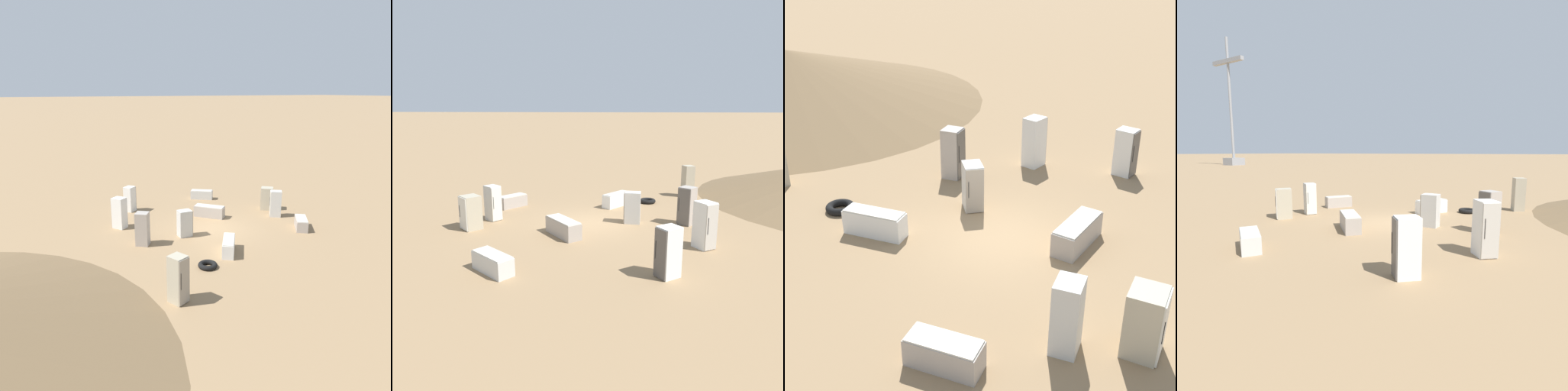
# 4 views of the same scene
# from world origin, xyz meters

# --- Properties ---
(ground_plane) EXTENTS (1000.00, 1000.00, 0.00)m
(ground_plane) POSITION_xyz_m (0.00, 0.00, 0.00)
(ground_plane) COLOR #937551
(discarded_fridge_0) EXTENTS (1.09, 1.09, 1.54)m
(discarded_fridge_0) POSITION_xyz_m (5.21, 1.73, 0.77)
(discarded_fridge_0) COLOR #B2A88E
(discarded_fridge_0) RESTS_ON ground_plane
(discarded_fridge_1) EXTENTS (0.91, 0.91, 1.79)m
(discarded_fridge_1) POSITION_xyz_m (-4.49, -0.48, 0.89)
(discarded_fridge_1) COLOR #A89E93
(discarded_fridge_1) RESTS_ON ground_plane
(discarded_fridge_2) EXTENTS (1.81, 1.87, 0.74)m
(discarded_fridge_2) POSITION_xyz_m (0.88, 2.03, 0.37)
(discarded_fridge_2) COLOR #A89E93
(discarded_fridge_2) RESTS_ON ground_plane
(discarded_fridge_3) EXTENTS (1.69, 1.45, 0.66)m
(discarded_fridge_3) POSITION_xyz_m (2.40, 6.04, 0.33)
(discarded_fridge_3) COLOR silver
(discarded_fridge_3) RESTS_ON ground_plane
(discarded_fridge_4) EXTENTS (0.79, 0.59, 1.50)m
(discarded_fridge_4) POSITION_xyz_m (-1.95, -0.32, 0.75)
(discarded_fridge_4) COLOR silver
(discarded_fridge_4) RESTS_ON ground_plane
(discarded_fridge_5) EXTENTS (0.90, 0.86, 1.71)m
(discarded_fridge_5) POSITION_xyz_m (4.77, 0.21, 0.85)
(discarded_fridge_5) COLOR silver
(discarded_fridge_5) RESTS_ON ground_plane
(discarded_fridge_6) EXTENTS (0.79, 0.84, 1.92)m
(discarded_fridge_6) POSITION_xyz_m (-5.11, -6.52, 0.96)
(discarded_fridge_6) COLOR #B2A88E
(discarded_fridge_6) RESTS_ON ground_plane
(discarded_fridge_7) EXTENTS (0.90, 0.88, 1.70)m
(discarded_fridge_7) POSITION_xyz_m (-3.33, 5.52, 0.85)
(discarded_fridge_7) COLOR white
(discarded_fridge_7) RESTS_ON ground_plane
(discarded_fridge_8) EXTENTS (1.48, 1.83, 0.75)m
(discarded_fridge_8) POSITION_xyz_m (-0.96, -3.41, 0.37)
(discarded_fridge_8) COLOR white
(discarded_fridge_8) RESTS_ON ground_plane
(discarded_fridge_9) EXTENTS (1.43, 1.65, 0.67)m
(discarded_fridge_9) POSITION_xyz_m (4.71, -2.34, 0.33)
(discarded_fridge_9) COLOR #A89E93
(discarded_fridge_9) RESTS_ON ground_plane
(discarded_fridge_10) EXTENTS (0.92, 0.95, 1.86)m
(discarded_fridge_10) POSITION_xyz_m (-4.87, 2.62, 0.93)
(discarded_fridge_10) COLOR white
(discarded_fridge_10) RESTS_ON ground_plane
(scrap_tire) EXTENTS (0.91, 0.91, 0.23)m
(scrap_tire) POSITION_xyz_m (-2.69, -4.41, 0.12)
(scrap_tire) COLOR black
(scrap_tire) RESTS_ON ground_plane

